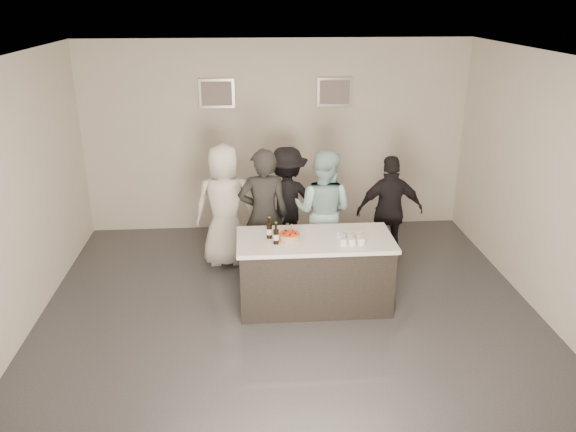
% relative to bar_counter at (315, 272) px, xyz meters
% --- Properties ---
extents(floor, '(6.00, 6.00, 0.00)m').
position_rel_bar_counter_xyz_m(floor, '(-0.32, -0.40, -0.45)').
color(floor, '#3D3D42').
rests_on(floor, ground).
extents(ceiling, '(6.00, 6.00, 0.00)m').
position_rel_bar_counter_xyz_m(ceiling, '(-0.32, -0.40, 2.55)').
color(ceiling, white).
extents(wall_back, '(6.00, 0.04, 3.00)m').
position_rel_bar_counter_xyz_m(wall_back, '(-0.32, 2.60, 1.05)').
color(wall_back, silver).
rests_on(wall_back, ground).
extents(wall_front, '(6.00, 0.04, 3.00)m').
position_rel_bar_counter_xyz_m(wall_front, '(-0.32, -3.40, 1.05)').
color(wall_front, silver).
rests_on(wall_front, ground).
extents(wall_left, '(0.04, 6.00, 3.00)m').
position_rel_bar_counter_xyz_m(wall_left, '(-3.32, -0.40, 1.05)').
color(wall_left, silver).
rests_on(wall_left, ground).
extents(wall_right, '(0.04, 6.00, 3.00)m').
position_rel_bar_counter_xyz_m(wall_right, '(2.68, -0.40, 1.05)').
color(wall_right, silver).
rests_on(wall_right, ground).
extents(picture_left, '(0.54, 0.04, 0.44)m').
position_rel_bar_counter_xyz_m(picture_left, '(-1.22, 2.57, 1.75)').
color(picture_left, '#B2B2B7').
rests_on(picture_left, wall_back).
extents(picture_right, '(0.54, 0.04, 0.44)m').
position_rel_bar_counter_xyz_m(picture_right, '(0.58, 2.57, 1.75)').
color(picture_right, '#B2B2B7').
rests_on(picture_right, wall_back).
extents(bar_counter, '(1.86, 0.86, 0.90)m').
position_rel_bar_counter_xyz_m(bar_counter, '(0.00, 0.00, 0.00)').
color(bar_counter, white).
rests_on(bar_counter, ground).
extents(cake, '(0.24, 0.24, 0.08)m').
position_rel_bar_counter_xyz_m(cake, '(-0.31, -0.04, 0.49)').
color(cake, '#F25C19').
rests_on(cake, bar_counter).
extents(beer_bottle_a, '(0.07, 0.07, 0.26)m').
position_rel_bar_counter_xyz_m(beer_bottle_a, '(-0.54, 0.04, 0.58)').
color(beer_bottle_a, black).
rests_on(beer_bottle_a, bar_counter).
extents(beer_bottle_b, '(0.07, 0.07, 0.26)m').
position_rel_bar_counter_xyz_m(beer_bottle_b, '(-0.47, -0.12, 0.58)').
color(beer_bottle_b, black).
rests_on(beer_bottle_b, bar_counter).
extents(tumbler_cluster, '(0.30, 0.30, 0.08)m').
position_rel_bar_counter_xyz_m(tumbler_cluster, '(0.41, -0.12, 0.49)').
color(tumbler_cluster, '#F2A216').
rests_on(tumbler_cluster, bar_counter).
extents(candles, '(0.24, 0.08, 0.01)m').
position_rel_bar_counter_xyz_m(candles, '(-0.32, -0.25, 0.45)').
color(candles, pink).
rests_on(candles, bar_counter).
extents(person_main_black, '(0.69, 0.48, 1.81)m').
position_rel_bar_counter_xyz_m(person_main_black, '(-0.59, 0.76, 0.45)').
color(person_main_black, '#242424').
rests_on(person_main_black, ground).
extents(person_main_blue, '(1.03, 0.94, 1.72)m').
position_rel_bar_counter_xyz_m(person_main_blue, '(0.22, 0.98, 0.41)').
color(person_main_blue, '#B3E5EA').
rests_on(person_main_blue, ground).
extents(person_guest_left, '(0.85, 0.56, 1.74)m').
position_rel_bar_counter_xyz_m(person_guest_left, '(-1.11, 1.26, 0.42)').
color(person_guest_left, white).
rests_on(person_guest_left, ground).
extents(person_guest_right, '(0.94, 0.41, 1.58)m').
position_rel_bar_counter_xyz_m(person_guest_right, '(1.18, 1.09, 0.34)').
color(person_guest_right, black).
rests_on(person_guest_right, ground).
extents(person_guest_back, '(1.07, 0.66, 1.61)m').
position_rel_bar_counter_xyz_m(person_guest_back, '(-0.23, 1.55, 0.36)').
color(person_guest_back, black).
rests_on(person_guest_back, ground).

